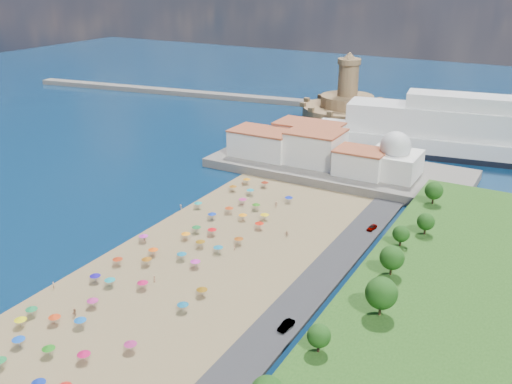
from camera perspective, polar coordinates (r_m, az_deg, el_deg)
The scene contains 12 objects.
ground at distance 146.79m, azimuth -6.18°, elevation -5.76°, with size 700.00×700.00×0.00m, color #071938.
terrace at distance 201.52m, azimuth 8.20°, elevation 2.35°, with size 90.00×36.00×3.00m, color #59544C.
jetty at distance 240.41m, azimuth 6.40°, elevation 5.53°, with size 18.00×70.00×2.40m, color #59544C.
breakwater at distance 325.71m, azimuth -6.57°, elevation 9.78°, with size 200.00×7.00×2.60m, color #59544C.
waterfront_buildings at distance 204.86m, azimuth 4.96°, elevation 4.69°, with size 57.00×29.00×11.00m.
domed_building at distance 191.55m, azimuth 13.67°, elevation 3.28°, with size 16.00×16.00×15.00m.
fortress at distance 266.09m, azimuth 9.04°, elevation 8.18°, with size 40.00×40.00×32.40m.
cruise_ship at distance 228.84m, azimuth 22.27°, elevation 5.12°, with size 133.15×39.51×28.76m.
beach_parasols at distance 139.25m, azimuth -9.17°, elevation -6.53°, with size 31.09×114.45×2.20m.
beachgoers at distance 150.25m, azimuth -6.21°, elevation -4.60°, with size 36.70×82.66×1.88m.
parked_cars at distance 120.58m, azimuth 4.52°, elevation -11.52°, with size 2.18×80.54×1.42m.
hillside_trees at distance 114.88m, azimuth 11.58°, elevation -8.74°, with size 11.92×112.40×7.81m.
Camera 1 is at (77.16, -105.32, 67.09)m, focal length 40.00 mm.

